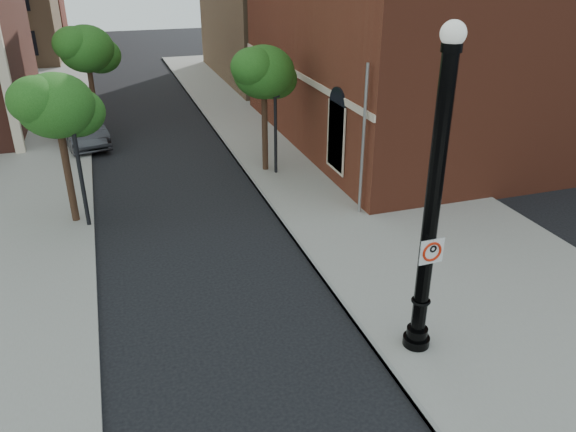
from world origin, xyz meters
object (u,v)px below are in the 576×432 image
object	(u,v)px
lamppost	(431,218)
no_parking_sign	(432,251)
traffic_signal_left	(74,136)
traffic_signal_right	(275,103)
parked_car	(81,127)

from	to	relation	value
lamppost	no_parking_sign	size ratio (longest dim) A/B	12.74
lamppost	no_parking_sign	bearing A→B (deg)	-91.50
traffic_signal_left	traffic_signal_right	size ratio (longest dim) A/B	1.06
no_parking_sign	traffic_signal_left	bearing A→B (deg)	125.94
lamppost	traffic_signal_left	distance (m)	11.43
lamppost	parked_car	world-z (taller)	lamppost
parked_car	traffic_signal_left	world-z (taller)	traffic_signal_left
lamppost	traffic_signal_left	xyz separation A→B (m)	(-7.12, 8.94, -0.19)
no_parking_sign	parked_car	world-z (taller)	no_parking_sign
traffic_signal_left	traffic_signal_right	world-z (taller)	traffic_signal_left
parked_car	traffic_signal_left	size ratio (longest dim) A/B	1.04
lamppost	no_parking_sign	xyz separation A→B (m)	(-0.00, -0.18, -0.68)
traffic_signal_right	lamppost	bearing A→B (deg)	-92.59
parked_car	traffic_signal_left	xyz separation A→B (m)	(0.18, -9.53, 2.36)
no_parking_sign	parked_car	size ratio (longest dim) A/B	0.12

